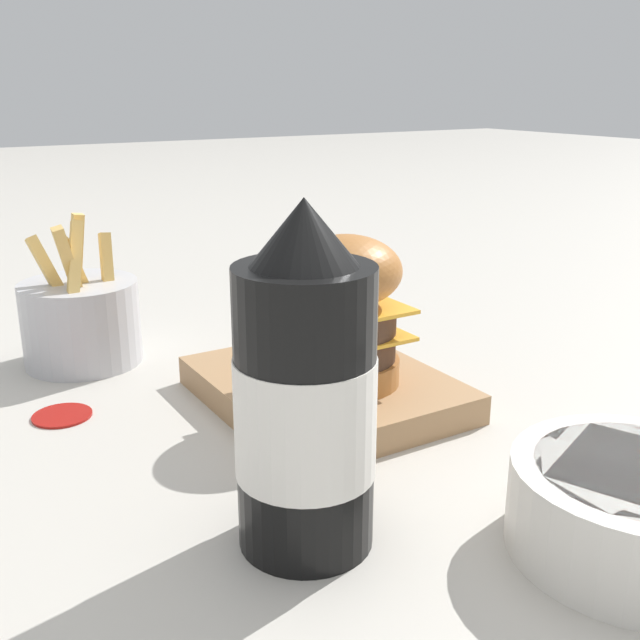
{
  "coord_description": "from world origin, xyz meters",
  "views": [
    {
      "loc": [
        0.49,
        -0.31,
        0.26
      ],
      "look_at": [
        -0.01,
        -0.0,
        0.07
      ],
      "focal_mm": 42.0,
      "sensor_mm": 36.0,
      "label": 1
    }
  ],
  "objects_px": {
    "ketchup_bottle": "(305,399)",
    "side_bowl": "(637,507)",
    "burger": "(345,309)",
    "serving_board": "(320,390)",
    "spoon": "(325,299)",
    "fries_basket": "(81,320)"
  },
  "relations": [
    {
      "from": "burger",
      "to": "ketchup_bottle",
      "type": "height_order",
      "value": "ketchup_bottle"
    },
    {
      "from": "burger",
      "to": "fries_basket",
      "type": "relative_size",
      "value": 0.84
    },
    {
      "from": "ketchup_bottle",
      "to": "burger",
      "type": "bearing_deg",
      "value": 140.12
    },
    {
      "from": "serving_board",
      "to": "burger",
      "type": "bearing_deg",
      "value": 28.96
    },
    {
      "from": "serving_board",
      "to": "side_bowl",
      "type": "xyz_separation_m",
      "value": [
        0.27,
        0.05,
        0.02
      ]
    },
    {
      "from": "serving_board",
      "to": "fries_basket",
      "type": "bearing_deg",
      "value": -144.67
    },
    {
      "from": "fries_basket",
      "to": "side_bowl",
      "type": "relative_size",
      "value": 1.01
    },
    {
      "from": "burger",
      "to": "ketchup_bottle",
      "type": "relative_size",
      "value": 0.6
    },
    {
      "from": "ketchup_bottle",
      "to": "spoon",
      "type": "distance_m",
      "value": 0.51
    },
    {
      "from": "burger",
      "to": "spoon",
      "type": "xyz_separation_m",
      "value": [
        -0.28,
        0.15,
        -0.08
      ]
    },
    {
      "from": "ketchup_bottle",
      "to": "fries_basket",
      "type": "bearing_deg",
      "value": -174.65
    },
    {
      "from": "spoon",
      "to": "serving_board",
      "type": "bearing_deg",
      "value": -150.35
    },
    {
      "from": "serving_board",
      "to": "burger",
      "type": "distance_m",
      "value": 0.08
    },
    {
      "from": "serving_board",
      "to": "ketchup_bottle",
      "type": "distance_m",
      "value": 0.21
    },
    {
      "from": "fries_basket",
      "to": "spoon",
      "type": "bearing_deg",
      "value": 99.75
    },
    {
      "from": "side_bowl",
      "to": "ketchup_bottle",
      "type": "bearing_deg",
      "value": -124.6
    },
    {
      "from": "ketchup_bottle",
      "to": "side_bowl",
      "type": "relative_size",
      "value": 1.41
    },
    {
      "from": "ketchup_bottle",
      "to": "spoon",
      "type": "height_order",
      "value": "ketchup_bottle"
    },
    {
      "from": "serving_board",
      "to": "burger",
      "type": "xyz_separation_m",
      "value": [
        0.02,
        0.01,
        0.07
      ]
    },
    {
      "from": "fries_basket",
      "to": "spoon",
      "type": "distance_m",
      "value": 0.32
    },
    {
      "from": "fries_basket",
      "to": "side_bowl",
      "type": "xyz_separation_m",
      "value": [
        0.48,
        0.19,
        -0.01
      ]
    },
    {
      "from": "serving_board",
      "to": "ketchup_bottle",
      "type": "bearing_deg",
      "value": -33.6
    }
  ]
}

